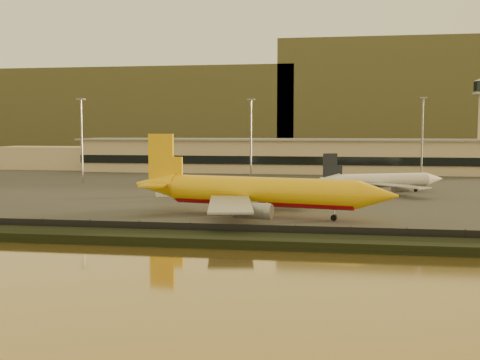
# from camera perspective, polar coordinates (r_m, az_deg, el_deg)

# --- Properties ---
(ground) EXTENTS (900.00, 900.00, 0.00)m
(ground) POSITION_cam_1_polar(r_m,az_deg,el_deg) (103.70, 0.23, -4.38)
(ground) COLOR black
(ground) RESTS_ON ground
(embankment) EXTENTS (320.00, 7.00, 1.40)m
(embankment) POSITION_cam_1_polar(r_m,az_deg,el_deg) (87.08, -1.52, -5.71)
(embankment) COLOR black
(embankment) RESTS_ON ground
(tarmac) EXTENTS (320.00, 220.00, 0.20)m
(tarmac) POSITION_cam_1_polar(r_m,az_deg,el_deg) (197.43, 4.53, 0.09)
(tarmac) COLOR #2D2D2D
(tarmac) RESTS_ON ground
(perimeter_fence) EXTENTS (300.00, 0.05, 2.20)m
(perimeter_fence) POSITION_cam_1_polar(r_m,az_deg,el_deg) (90.84, -1.05, -4.88)
(perimeter_fence) COLOR black
(perimeter_fence) RESTS_ON tarmac
(terminal_building) EXTENTS (202.00, 25.00, 12.60)m
(terminal_building) POSITION_cam_1_polar(r_m,az_deg,el_deg) (228.91, 1.53, 2.31)
(terminal_building) COLOR tan
(terminal_building) RESTS_ON tarmac
(apron_light_masts) EXTENTS (152.20, 12.20, 25.40)m
(apron_light_masts) POSITION_cam_1_polar(r_m,az_deg,el_deg) (176.09, 8.91, 4.54)
(apron_light_masts) COLOR slate
(apron_light_masts) RESTS_ON tarmac
(distant_hills) EXTENTS (470.00, 160.00, 70.00)m
(distant_hills) POSITION_cam_1_polar(r_m,az_deg,el_deg) (442.84, 4.46, 6.83)
(distant_hills) COLOR brown
(distant_hills) RESTS_ON ground
(dhl_cargo_jet) EXTENTS (51.52, 49.69, 15.46)m
(dhl_cargo_jet) POSITION_cam_1_polar(r_m,az_deg,el_deg) (112.75, 1.68, -1.15)
(dhl_cargo_jet) COLOR #F2B50C
(dhl_cargo_jet) RESTS_ON tarmac
(white_narrowbody_jet) EXTENTS (34.04, 32.15, 10.27)m
(white_narrowbody_jet) POSITION_cam_1_polar(r_m,az_deg,el_deg) (158.77, 13.21, -0.07)
(white_narrowbody_jet) COLOR white
(white_narrowbody_jet) RESTS_ON tarmac
(gse_vehicle_yellow) EXTENTS (4.22, 2.53, 1.77)m
(gse_vehicle_yellow) POSITION_cam_1_polar(r_m,az_deg,el_deg) (135.15, 6.07, -1.75)
(gse_vehicle_yellow) COLOR #F2B50C
(gse_vehicle_yellow) RESTS_ON tarmac
(gse_vehicle_white) EXTENTS (4.74, 3.52, 1.94)m
(gse_vehicle_white) POSITION_cam_1_polar(r_m,az_deg,el_deg) (147.62, -7.17, -1.16)
(gse_vehicle_white) COLOR white
(gse_vehicle_white) RESTS_ON tarmac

